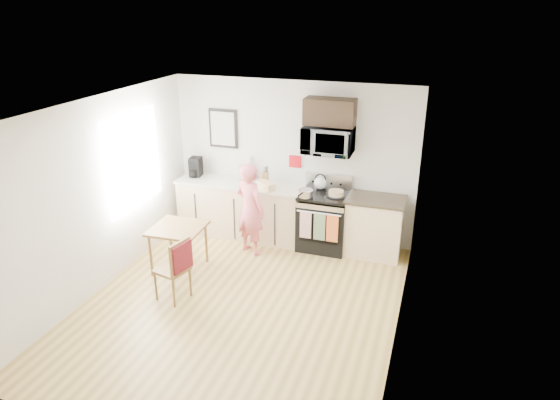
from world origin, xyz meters
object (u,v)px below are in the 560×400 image
(microwave, at_px, (328,140))
(dining_table, at_px, (178,232))
(range, at_px, (324,222))
(cake, at_px, (336,193))
(chair, at_px, (178,263))
(person, at_px, (250,209))

(microwave, height_order, dining_table, microwave)
(microwave, bearing_deg, range, -89.94)
(range, distance_m, dining_table, 2.30)
(dining_table, height_order, cake, cake)
(dining_table, bearing_deg, chair, -60.59)
(dining_table, height_order, chair, chair)
(person, xyz_separation_m, cake, (1.24, 0.48, 0.23))
(chair, xyz_separation_m, cake, (1.61, 2.07, 0.40))
(microwave, xyz_separation_m, cake, (0.19, -0.15, -0.79))
(cake, bearing_deg, dining_table, -147.18)
(cake, bearing_deg, chair, -127.79)
(person, distance_m, dining_table, 1.17)
(chair, bearing_deg, cake, 65.97)
(chair, bearing_deg, person, 90.62)
(range, bearing_deg, microwave, 90.06)
(range, height_order, person, person)
(range, height_order, cake, range)
(range, bearing_deg, cake, -14.13)
(person, relative_size, cake, 5.26)
(dining_table, relative_size, cake, 2.60)
(microwave, distance_m, person, 1.59)
(microwave, relative_size, person, 0.52)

